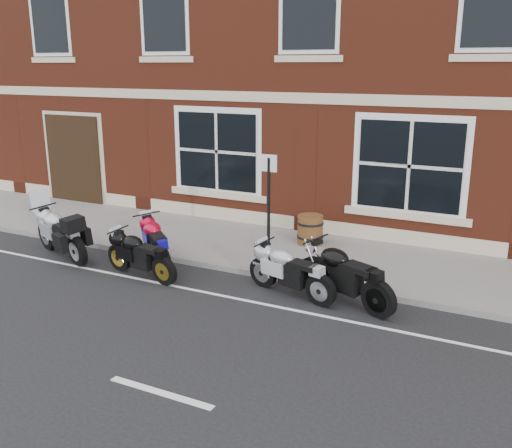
# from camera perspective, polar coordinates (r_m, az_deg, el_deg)

# --- Properties ---
(ground) EXTENTS (80.00, 80.00, 0.00)m
(ground) POSITION_cam_1_polar(r_m,az_deg,el_deg) (10.19, 0.50, -8.47)
(ground) COLOR black
(ground) RESTS_ON ground
(sidewalk) EXTENTS (30.00, 3.00, 0.12)m
(sidewalk) POSITION_cam_1_polar(r_m,az_deg,el_deg) (12.75, 6.46, -3.24)
(sidewalk) COLOR slate
(sidewalk) RESTS_ON ground
(kerb) EXTENTS (30.00, 0.16, 0.12)m
(kerb) POSITION_cam_1_polar(r_m,az_deg,el_deg) (11.37, 3.67, -5.56)
(kerb) COLOR slate
(kerb) RESTS_ON ground
(pub_building) EXTENTS (24.00, 12.00, 12.00)m
(pub_building) POSITION_cam_1_polar(r_m,az_deg,el_deg) (19.38, 15.31, 20.56)
(pub_building) COLOR maroon
(pub_building) RESTS_ON ground
(moto_touring_silver) EXTENTS (2.12, 0.94, 1.46)m
(moto_touring_silver) POSITION_cam_1_polar(r_m,az_deg,el_deg) (13.43, -18.94, -0.65)
(moto_touring_silver) COLOR black
(moto_touring_silver) RESTS_ON ground
(moto_sport_red) EXTENTS (1.68, 1.50, 0.95)m
(moto_sport_red) POSITION_cam_1_polar(r_m,az_deg,el_deg) (12.27, -9.76, -1.73)
(moto_sport_red) COLOR black
(moto_sport_red) RESTS_ON ground
(moto_sport_black) EXTENTS (1.91, 0.48, 0.86)m
(moto_sport_black) POSITION_cam_1_polar(r_m,az_deg,el_deg) (11.73, -11.48, -2.91)
(moto_sport_black) COLOR black
(moto_sport_black) RESTS_ON ground
(moto_sport_silver) EXTENTS (1.93, 0.65, 0.89)m
(moto_sport_silver) POSITION_cam_1_polar(r_m,az_deg,el_deg) (10.61, 3.46, -4.54)
(moto_sport_silver) COLOR black
(moto_sport_silver) RESTS_ON ground
(moto_naked_black) EXTENTS (2.09, 1.04, 1.00)m
(moto_naked_black) POSITION_cam_1_polar(r_m,az_deg,el_deg) (10.37, 8.82, -4.80)
(moto_naked_black) COLOR black
(moto_naked_black) RESTS_ON ground
(barrel_planter) EXTENTS (0.62, 0.62, 0.69)m
(barrel_planter) POSITION_cam_1_polar(r_m,az_deg,el_deg) (13.32, 5.44, -0.56)
(barrel_planter) COLOR #482A13
(barrel_planter) RESTS_ON sidewalk
(parking_sign) EXTENTS (0.34, 0.06, 2.37)m
(parking_sign) POSITION_cam_1_polar(r_m,az_deg,el_deg) (11.28, 1.28, 1.93)
(parking_sign) COLOR black
(parking_sign) RESTS_ON sidewalk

